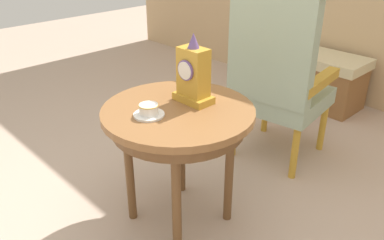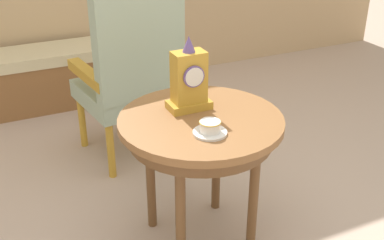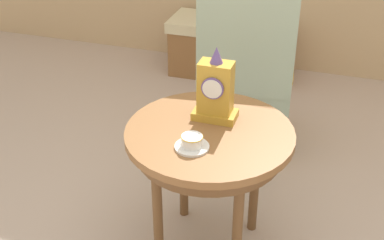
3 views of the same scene
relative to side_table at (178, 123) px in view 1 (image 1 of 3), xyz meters
The scene contains 6 objects.
ground_plane 0.57m from the side_table, 81.46° to the right, with size 10.00×10.00×0.00m, color #BCA38E.
side_table is the anchor object (origin of this frame).
teacup_left 0.18m from the side_table, 101.87° to the right, with size 0.14×0.14×0.06m.
mantel_clock 0.24m from the side_table, 93.87° to the left, with size 0.19×0.11×0.34m.
armchair 0.84m from the side_table, 92.00° to the left, with size 0.61×0.60×1.14m.
window_bench 1.96m from the side_table, 101.44° to the left, with size 0.92×0.40×0.44m.
Camera 1 is at (1.25, -1.06, 1.43)m, focal length 37.15 mm.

